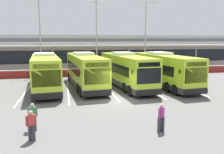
# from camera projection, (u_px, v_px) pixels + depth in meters

# --- Properties ---
(ground_plane) EXTENTS (200.00, 200.00, 0.00)m
(ground_plane) POSITION_uv_depth(u_px,v_px,m) (119.00, 101.00, 20.38)
(ground_plane) COLOR #605E5B
(terminal_building) EXTENTS (70.00, 13.00, 6.00)m
(terminal_building) POSITION_uv_depth(u_px,v_px,m) (88.00, 51.00, 45.97)
(terminal_building) COLOR beige
(terminal_building) RESTS_ON ground
(red_barrier_wall) EXTENTS (60.00, 0.40, 1.10)m
(red_barrier_wall) POSITION_uv_depth(u_px,v_px,m) (96.00, 72.00, 34.33)
(red_barrier_wall) COLOR maroon
(red_barrier_wall) RESTS_ON ground
(coach_bus_leftmost) EXTENTS (3.85, 12.33, 3.78)m
(coach_bus_leftmost) POSITION_uv_depth(u_px,v_px,m) (45.00, 72.00, 25.08)
(coach_bus_leftmost) COLOR #B7DB2D
(coach_bus_leftmost) RESTS_ON ground
(coach_bus_left_centre) EXTENTS (3.85, 12.33, 3.78)m
(coach_bus_left_centre) POSITION_uv_depth(u_px,v_px,m) (85.00, 71.00, 26.19)
(coach_bus_left_centre) COLOR #B7DB2D
(coach_bus_left_centre) RESTS_ON ground
(coach_bus_centre) EXTENTS (3.85, 12.33, 3.78)m
(coach_bus_centre) POSITION_uv_depth(u_px,v_px,m) (126.00, 71.00, 26.45)
(coach_bus_centre) COLOR #B7DB2D
(coach_bus_centre) RESTS_ON ground
(coach_bus_right_centre) EXTENTS (3.85, 12.33, 3.78)m
(coach_bus_right_centre) POSITION_uv_depth(u_px,v_px,m) (163.00, 70.00, 26.82)
(coach_bus_right_centre) COLOR #B7DB2D
(coach_bus_right_centre) RESTS_ON ground
(bay_stripe_far_west) EXTENTS (0.14, 13.00, 0.01)m
(bay_stripe_far_west) POSITION_uv_depth(u_px,v_px,m) (27.00, 90.00, 24.55)
(bay_stripe_far_west) COLOR silver
(bay_stripe_far_west) RESTS_ON ground
(bay_stripe_west) EXTENTS (0.14, 13.00, 0.01)m
(bay_stripe_west) POSITION_uv_depth(u_px,v_px,m) (68.00, 89.00, 25.37)
(bay_stripe_west) COLOR silver
(bay_stripe_west) RESTS_ON ground
(bay_stripe_mid_west) EXTENTS (0.14, 13.00, 0.01)m
(bay_stripe_mid_west) POSITION_uv_depth(u_px,v_px,m) (106.00, 87.00, 26.19)
(bay_stripe_mid_west) COLOR silver
(bay_stripe_mid_west) RESTS_ON ground
(bay_stripe_centre) EXTENTS (0.14, 13.00, 0.01)m
(bay_stripe_centre) POSITION_uv_depth(u_px,v_px,m) (143.00, 86.00, 27.01)
(bay_stripe_centre) COLOR silver
(bay_stripe_centre) RESTS_ON ground
(bay_stripe_mid_east) EXTENTS (0.14, 13.00, 0.01)m
(bay_stripe_mid_east) POSITION_uv_depth(u_px,v_px,m) (177.00, 84.00, 27.82)
(bay_stripe_mid_east) COLOR silver
(bay_stripe_mid_east) RESTS_ON ground
(pedestrian_with_handbag) EXTENTS (0.65, 0.39, 1.62)m
(pedestrian_with_handbag) POSITION_uv_depth(u_px,v_px,m) (32.00, 116.00, 13.55)
(pedestrian_with_handbag) COLOR #33333D
(pedestrian_with_handbag) RESTS_ON ground
(pedestrian_in_dark_coat) EXTENTS (0.47, 0.42, 1.62)m
(pedestrian_in_dark_coat) POSITION_uv_depth(u_px,v_px,m) (161.00, 117.00, 13.44)
(pedestrian_in_dark_coat) COLOR #33333D
(pedestrian_in_dark_coat) RESTS_ON ground
(pedestrian_near_bin) EXTENTS (0.53, 0.32, 1.62)m
(pedestrian_near_bin) POSITION_uv_depth(u_px,v_px,m) (31.00, 125.00, 12.18)
(pedestrian_near_bin) COLOR #33333D
(pedestrian_near_bin) RESTS_ON ground
(lamp_post_west) EXTENTS (3.24, 0.28, 11.00)m
(lamp_post_west) POSITION_uv_depth(u_px,v_px,m) (40.00, 32.00, 34.16)
(lamp_post_west) COLOR #9E9EA3
(lamp_post_west) RESTS_ON ground
(lamp_post_centre) EXTENTS (3.24, 0.28, 11.00)m
(lamp_post_centre) POSITION_uv_depth(u_px,v_px,m) (96.00, 32.00, 36.07)
(lamp_post_centre) COLOR #9E9EA3
(lamp_post_centre) RESTS_ON ground
(lamp_post_east) EXTENTS (3.24, 0.28, 11.00)m
(lamp_post_east) POSITION_uv_depth(u_px,v_px,m) (145.00, 32.00, 36.45)
(lamp_post_east) COLOR #9E9EA3
(lamp_post_east) RESTS_ON ground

